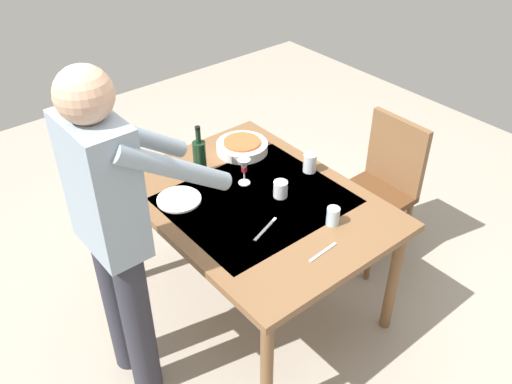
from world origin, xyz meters
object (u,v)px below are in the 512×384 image
water_cup_near_left (280,189)px  dinner_plate_near (179,199)px  person_server (115,227)px  dining_table (256,211)px  water_cup_far_left (310,163)px  wine_glass_left (244,167)px  wine_bottle (200,157)px  serving_bowl_pasta (242,146)px  water_cup_near_right (333,216)px  chair_near (383,181)px

water_cup_near_left → dinner_plate_near: water_cup_near_left is taller
person_server → dining_table: bearing=-89.8°
person_server → water_cup_near_left: size_ratio=19.02×
person_server → water_cup_far_left: 1.19m
wine_glass_left → water_cup_near_left: size_ratio=1.70×
wine_bottle → serving_bowl_pasta: 0.34m
dining_table → person_server: size_ratio=0.81×
wine_glass_left → water_cup_far_left: wine_glass_left is taller
dinner_plate_near → wine_glass_left: bearing=-104.5°
wine_bottle → water_cup_near_right: size_ratio=3.19×
chair_near → water_cup_near_left: bearing=84.6°
water_cup_near_right → water_cup_far_left: water_cup_far_left is taller
wine_glass_left → dinner_plate_near: 0.38m
serving_bowl_pasta → dinner_plate_near: serving_bowl_pasta is taller
person_server → dinner_plate_near: person_server is taller
wine_bottle → water_cup_far_left: wine_bottle is taller
wine_bottle → water_cup_near_left: 0.48m
person_server → serving_bowl_pasta: 1.12m
chair_near → dinner_plate_near: size_ratio=3.96×
wine_bottle → water_cup_near_left: (-0.43, -0.20, -0.07)m
water_cup_near_left → dining_table: bearing=65.4°
wine_bottle → dinner_plate_near: 0.28m
dining_table → chair_near: chair_near is taller
water_cup_near_left → water_cup_far_left: 0.29m
chair_near → water_cup_far_left: size_ratio=8.49×
chair_near → dinner_plate_near: bearing=72.6°
dining_table → water_cup_near_left: (-0.05, -0.12, 0.12)m
chair_near → water_cup_near_left: 0.82m
water_cup_near_left → serving_bowl_pasta: bearing=-14.4°
water_cup_near_left → water_cup_near_right: (-0.33, -0.05, 0.00)m
dining_table → wine_glass_left: wine_glass_left is taller
water_cup_far_left → chair_near: bearing=-106.8°
dining_table → serving_bowl_pasta: serving_bowl_pasta is taller
water_cup_near_right → dinner_plate_near: (0.64, 0.47, -0.04)m
serving_bowl_pasta → wine_bottle: bearing=97.3°
person_server → wine_glass_left: bearing=-79.0°
serving_bowl_pasta → water_cup_near_right: bearing=174.6°
water_cup_near_right → dinner_plate_near: 0.79m
wine_glass_left → dining_table: bearing=163.1°
water_cup_near_right → wine_bottle: bearing=17.9°
person_server → dinner_plate_near: size_ratio=7.34×
chair_near → person_server: bearing=85.7°
water_cup_near_left → serving_bowl_pasta: water_cup_near_left is taller
chair_near → water_cup_near_right: chair_near is taller
chair_near → wine_glass_left: chair_near is taller
water_cup_near_right → water_cup_far_left: bearing=-30.2°
dining_table → wine_bottle: size_ratio=4.60×
person_server → water_cup_near_right: bearing=-112.3°
dinner_plate_near → wine_bottle: bearing=-60.1°
chair_near → wine_glass_left: bearing=71.4°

